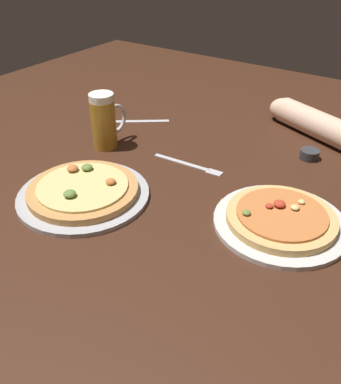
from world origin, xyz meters
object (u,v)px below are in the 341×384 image
object	(u,v)px
pizza_plate_far	(281,219)
knife_right	(134,121)
pizza_plate_near	(83,192)
diner_arm	(309,120)
beer_mug_dark	(105,121)
fork_left	(189,164)
ramekin_sauce	(309,154)

from	to	relation	value
pizza_plate_far	knife_right	world-z (taller)	pizza_plate_far
pizza_plate_near	diner_arm	size ratio (longest dim) A/B	1.00
knife_right	diner_arm	distance (m)	0.59
pizza_plate_near	knife_right	xyz separation A→B (m)	(-0.19, 0.44, -0.01)
pizza_plate_far	pizza_plate_near	bearing A→B (deg)	-159.57
pizza_plate_far	diner_arm	world-z (taller)	diner_arm
pizza_plate_near	knife_right	size ratio (longest dim) A/B	1.60
beer_mug_dark	fork_left	world-z (taller)	beer_mug_dark
pizza_plate_near	pizza_plate_far	xyz separation A→B (m)	(0.46, 0.17, -0.00)
ramekin_sauce	diner_arm	bearing A→B (deg)	110.62
ramekin_sauce	diner_arm	world-z (taller)	diner_arm
pizza_plate_far	fork_left	distance (m)	0.35
knife_right	pizza_plate_near	bearing A→B (deg)	-66.97
pizza_plate_near	pizza_plate_far	bearing A→B (deg)	20.43
pizza_plate_near	fork_left	bearing A→B (deg)	64.91
pizza_plate_near	beer_mug_dark	distance (m)	0.30
beer_mug_dark	knife_right	xyz separation A→B (m)	(-0.05, 0.19, -0.08)
diner_arm	knife_right	bearing A→B (deg)	-154.01
pizza_plate_far	beer_mug_dark	world-z (taller)	beer_mug_dark
pizza_plate_far	diner_arm	xyz separation A→B (m)	(-0.12, 0.53, 0.03)
pizza_plate_near	beer_mug_dark	size ratio (longest dim) A/B	1.96
pizza_plate_far	knife_right	bearing A→B (deg)	157.37
pizza_plate_far	beer_mug_dark	distance (m)	0.61
pizza_plate_near	ramekin_sauce	xyz separation A→B (m)	(0.41, 0.53, -0.00)
pizza_plate_near	fork_left	xyz separation A→B (m)	(0.14, 0.29, -0.01)
pizza_plate_near	pizza_plate_far	world-z (taller)	pizza_plate_near
beer_mug_dark	fork_left	distance (m)	0.29
pizza_plate_far	fork_left	world-z (taller)	pizza_plate_far
pizza_plate_near	pizza_plate_far	distance (m)	0.49
beer_mug_dark	knife_right	distance (m)	0.21
pizza_plate_near	beer_mug_dark	xyz separation A→B (m)	(-0.14, 0.25, 0.07)
pizza_plate_near	fork_left	world-z (taller)	pizza_plate_near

